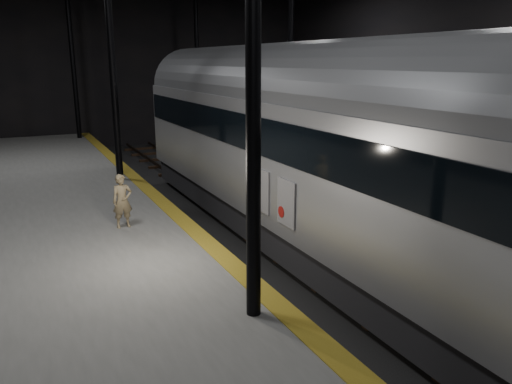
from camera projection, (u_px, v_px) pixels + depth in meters
ground at (311, 256)px, 14.50m from camera, size 44.00×44.00×0.00m
platform_left at (28, 291)px, 11.17m from camera, size 9.00×43.80×1.00m
platform_right at (492, 207)px, 17.56m from camera, size 9.00×43.80×1.00m
tactile_strip at (205, 240)px, 12.86m from camera, size 0.50×43.80×0.01m
track at (311, 253)px, 14.48m from camera, size 2.40×43.00×0.24m
train at (319, 145)px, 13.46m from camera, size 3.29×21.99×5.88m
woman at (122, 201)px, 13.71m from camera, size 0.57×0.39×1.50m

